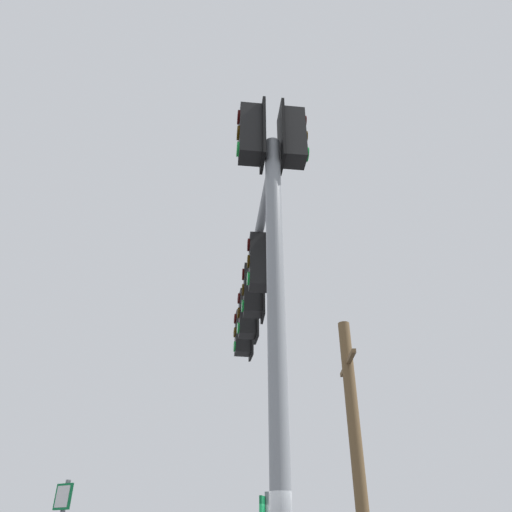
{
  "coord_description": "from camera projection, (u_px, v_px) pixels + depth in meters",
  "views": [
    {
      "loc": [
        -3.17,
        4.22,
        2.06
      ],
      "look_at": [
        0.36,
        -1.55,
        6.16
      ],
      "focal_mm": 33.89,
      "sensor_mm": 36.0,
      "label": 1
    }
  ],
  "objects": [
    {
      "name": "signal_mast_assembly",
      "position": [
        260.0,
        283.0,
        7.15
      ],
      "size": [
        3.91,
        4.82,
        7.42
      ],
      "color": "gray",
      "rests_on": "ground"
    },
    {
      "name": "utility_pole_wooden",
      "position": [
        357.0,
        458.0,
        13.23
      ],
      "size": [
        1.29,
        2.02,
        8.17
      ],
      "color": "brown",
      "rests_on": "ground"
    }
  ]
}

